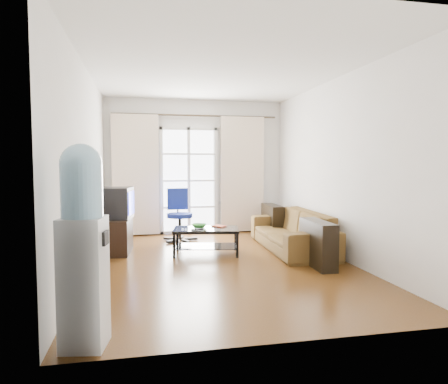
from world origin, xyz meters
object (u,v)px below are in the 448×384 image
at_px(sofa, 291,230).
at_px(task_chair, 179,226).
at_px(coffee_table, 206,238).
at_px(crt_tv, 114,203).
at_px(water_cooler, 83,242).
at_px(tv_stand, 114,236).

height_order(sofa, task_chair, task_chair).
xyz_separation_m(coffee_table, task_chair, (-0.31, 1.18, 0.02)).
xyz_separation_m(crt_tv, water_cooler, (-0.01, -3.37, 0.02)).
xyz_separation_m(sofa, task_chair, (-1.74, 1.11, -0.03)).
height_order(sofa, tv_stand, sofa).
height_order(coffee_table, task_chair, task_chair).
xyz_separation_m(sofa, coffee_table, (-1.44, -0.07, -0.05)).
bearing_deg(water_cooler, task_chair, 84.27).
height_order(crt_tv, water_cooler, water_cooler).
bearing_deg(coffee_table, sofa, 2.77).
bearing_deg(task_chair, crt_tv, -150.25).
bearing_deg(crt_tv, tv_stand, -79.94).
xyz_separation_m(sofa, tv_stand, (-2.85, 0.29, -0.04)).
relative_size(coffee_table, water_cooler, 0.70).
relative_size(sofa, coffee_table, 2.02).
relative_size(sofa, task_chair, 2.30).
bearing_deg(tv_stand, sofa, -0.46).
height_order(tv_stand, water_cooler, water_cooler).
relative_size(coffee_table, crt_tv, 1.79).
bearing_deg(sofa, water_cooler, -41.30).
distance_m(tv_stand, task_chair, 1.37).
bearing_deg(coffee_table, task_chair, 104.59).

